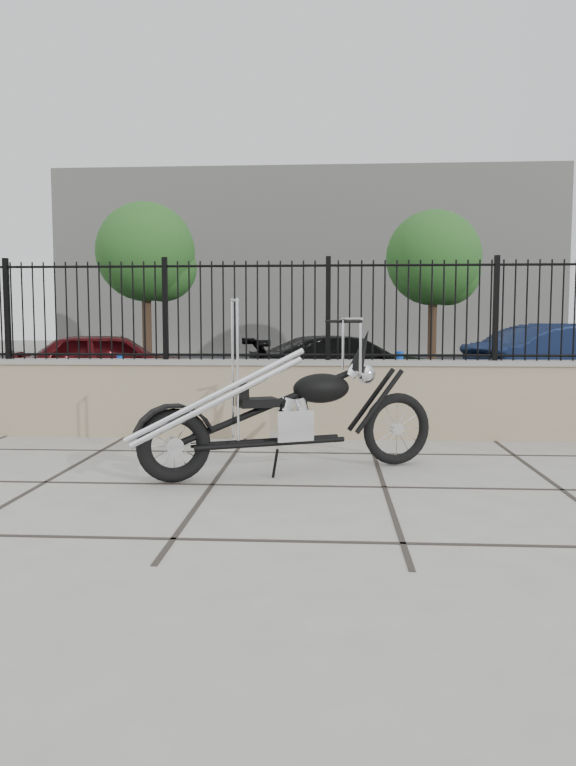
# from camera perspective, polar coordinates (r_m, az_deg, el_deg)

# --- Properties ---
(ground_plane) EXTENTS (90.00, 90.00, 0.00)m
(ground_plane) POSITION_cam_1_polar(r_m,az_deg,el_deg) (6.08, -6.34, -8.46)
(ground_plane) COLOR #99968E
(ground_plane) RESTS_ON ground
(parking_lot) EXTENTS (30.00, 30.00, 0.00)m
(parking_lot) POSITION_cam_1_polar(r_m,az_deg,el_deg) (18.40, 0.31, 0.72)
(parking_lot) COLOR black
(parking_lot) RESTS_ON ground
(retaining_wall) EXTENTS (14.00, 0.36, 0.96)m
(retaining_wall) POSITION_cam_1_polar(r_m,az_deg,el_deg) (8.43, -3.48, -1.30)
(retaining_wall) COLOR gray
(retaining_wall) RESTS_ON ground_plane
(iron_fence) EXTENTS (14.00, 0.08, 1.20)m
(iron_fence) POSITION_cam_1_polar(r_m,az_deg,el_deg) (8.38, -3.52, 6.06)
(iron_fence) COLOR black
(iron_fence) RESTS_ON retaining_wall
(background_building) EXTENTS (22.00, 6.00, 8.00)m
(background_building) POSITION_cam_1_polar(r_m,az_deg,el_deg) (32.43, 1.71, 9.72)
(background_building) COLOR beige
(background_building) RESTS_ON ground_plane
(chopper_motorcycle) EXTENTS (2.74, 1.53, 1.66)m
(chopper_motorcycle) POSITION_cam_1_polar(r_m,az_deg,el_deg) (6.34, -0.17, -0.24)
(chopper_motorcycle) COLOR black
(chopper_motorcycle) RESTS_ON ground_plane
(car_red) EXTENTS (3.97, 2.51, 1.26)m
(car_red) POSITION_cam_1_polar(r_m,az_deg,el_deg) (13.13, -14.48, 1.51)
(car_red) COLOR #3E080C
(car_red) RESTS_ON parking_lot
(car_black) EXTENTS (4.29, 2.79, 1.16)m
(car_black) POSITION_cam_1_polar(r_m,az_deg,el_deg) (13.35, 5.05, 1.50)
(car_black) COLOR black
(car_black) RESTS_ON parking_lot
(bollard_a) EXTENTS (0.14, 0.14, 0.87)m
(bollard_a) POSITION_cam_1_polar(r_m,az_deg,el_deg) (11.47, -13.82, 0.06)
(bollard_a) COLOR #0D26CE
(bollard_a) RESTS_ON ground_plane
(bollard_b) EXTENTS (0.13, 0.13, 0.97)m
(bollard_b) POSITION_cam_1_polar(r_m,az_deg,el_deg) (10.74, 9.28, 0.05)
(bollard_b) COLOR #0E25D8
(bollard_b) RESTS_ON ground_plane
(tree_left) EXTENTS (3.28, 3.28, 5.54)m
(tree_left) POSITION_cam_1_polar(r_m,az_deg,el_deg) (23.60, -11.82, 11.02)
(tree_left) COLOR #382619
(tree_left) RESTS_ON ground_plane
(tree_right) EXTENTS (3.05, 3.05, 5.15)m
(tree_right) POSITION_cam_1_polar(r_m,az_deg,el_deg) (22.79, 12.07, 10.53)
(tree_right) COLOR #382619
(tree_right) RESTS_ON ground_plane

